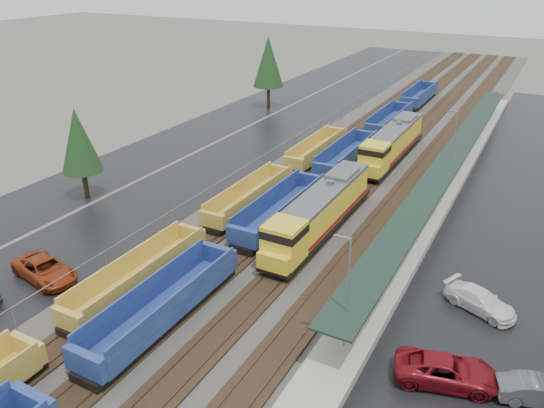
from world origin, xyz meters
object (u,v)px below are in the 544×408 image
at_px(parked_car_west_c, 45,270).
at_px(parked_car_east_e, 540,392).
at_px(locomotive_trail, 392,144).
at_px(parked_car_east_c, 480,301).
at_px(well_string_blue, 281,210).
at_px(well_string_yellow, 139,276).
at_px(parked_car_east_b, 446,371).
at_px(locomotive_lead, 319,213).

bearing_deg(parked_car_west_c, parked_car_east_e, -72.17).
xyz_separation_m(locomotive_trail, parked_car_east_c, (13.98, -25.58, -1.49)).
bearing_deg(well_string_blue, parked_car_east_e, -29.44).
bearing_deg(parked_car_east_c, locomotive_trail, 52.49).
relative_size(well_string_yellow, parked_car_east_b, 13.31).
bearing_deg(locomotive_lead, parked_car_east_b, -43.27).
distance_m(well_string_yellow, parked_car_east_b, 21.41).
height_order(locomotive_trail, parked_car_east_e, locomotive_trail).
relative_size(locomotive_trail, parked_car_east_c, 3.65).
height_order(locomotive_trail, parked_car_east_b, locomotive_trail).
relative_size(parked_car_west_c, parked_car_east_e, 1.32).
distance_m(locomotive_lead, parked_car_east_e, 21.63).
height_order(locomotive_lead, parked_car_east_c, locomotive_lead).
bearing_deg(parked_car_east_b, parked_car_east_e, -94.70).
distance_m(parked_car_west_c, parked_car_east_e, 33.44).
xyz_separation_m(parked_car_east_c, parked_car_east_e, (4.11, -7.17, 0.00)).
relative_size(locomotive_trail, well_string_blue, 0.16).
xyz_separation_m(well_string_yellow, parked_car_west_c, (-7.09, -2.29, -0.32)).
xyz_separation_m(locomotive_lead, well_string_yellow, (-8.00, -13.58, -1.09)).
bearing_deg(parked_car_east_e, parked_car_east_b, 82.06).
distance_m(locomotive_trail, well_string_yellow, 35.51).
height_order(parked_car_east_b, parked_car_east_c, parked_car_east_b).
relative_size(well_string_yellow, parked_car_west_c, 13.21).
distance_m(locomotive_trail, parked_car_west_c, 39.87).
bearing_deg(parked_car_east_c, parked_car_east_b, -160.41).
bearing_deg(parked_car_west_c, locomotive_trail, -11.50).
distance_m(locomotive_trail, parked_car_east_e, 37.45).
xyz_separation_m(locomotive_lead, well_string_blue, (-4.00, 0.72, -0.98)).
xyz_separation_m(well_string_yellow, parked_car_east_c, (21.98, 9.00, -0.40)).
bearing_deg(parked_car_east_b, locomotive_trail, 6.79).
xyz_separation_m(well_string_blue, parked_car_east_c, (17.98, -5.30, -0.51)).
bearing_deg(parked_car_east_c, well_string_blue, 97.42).
xyz_separation_m(well_string_yellow, parked_car_east_e, (26.09, 1.83, -0.40)).
bearing_deg(locomotive_lead, parked_car_west_c, -133.54).
bearing_deg(parked_car_east_e, parked_car_west_c, 78.90).
relative_size(parked_car_east_b, parked_car_east_c, 1.16).
height_order(locomotive_trail, parked_car_east_c, locomotive_trail).
height_order(locomotive_lead, locomotive_trail, same).
bearing_deg(parked_car_west_c, locomotive_lead, -32.79).
relative_size(locomotive_lead, parked_car_west_c, 3.13).
bearing_deg(parked_car_west_c, well_string_yellow, -61.31).
xyz_separation_m(locomotive_trail, parked_car_east_b, (13.39, -33.60, -1.41)).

